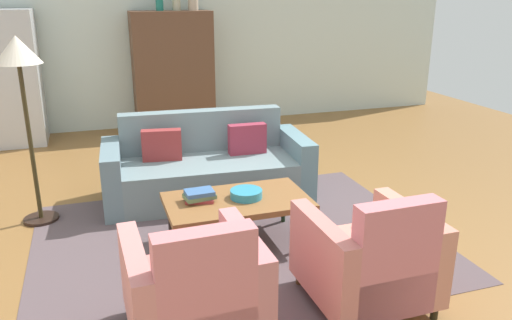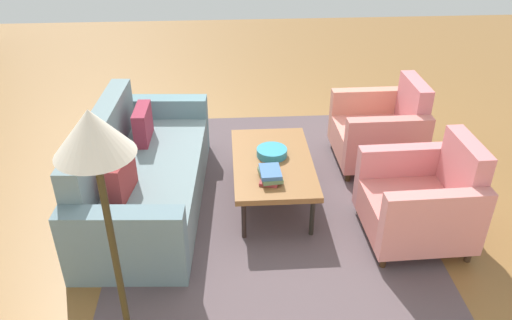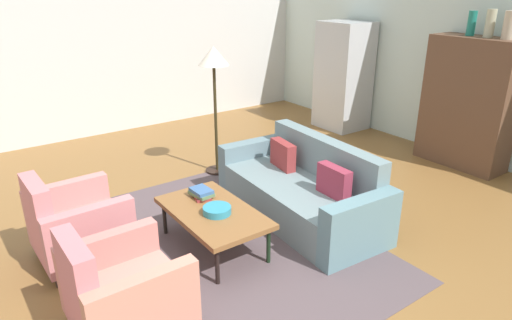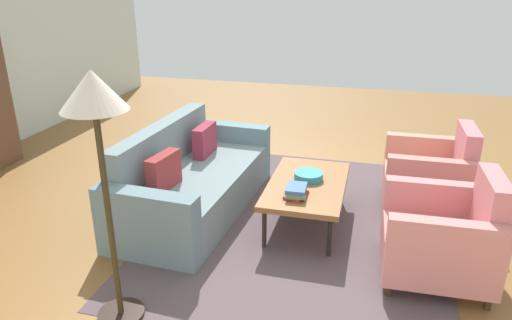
% 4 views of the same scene
% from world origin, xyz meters
% --- Properties ---
extents(ground_plane, '(11.20, 11.20, 0.00)m').
position_xyz_m(ground_plane, '(0.00, 0.00, 0.00)').
color(ground_plane, brown).
extents(wall_back, '(9.33, 0.12, 2.80)m').
position_xyz_m(wall_back, '(0.00, 4.25, 1.40)').
color(wall_back, silver).
rests_on(wall_back, ground).
extents(area_rug, '(3.40, 2.60, 0.01)m').
position_xyz_m(area_rug, '(-0.37, -0.09, 0.00)').
color(area_rug, '#55474B').
rests_on(area_rug, ground).
extents(couch, '(2.15, 1.03, 0.86)m').
position_xyz_m(couch, '(-0.36, 1.04, 0.29)').
color(couch, slate).
rests_on(couch, ground).
extents(coffee_table, '(1.20, 0.70, 0.42)m').
position_xyz_m(coffee_table, '(-0.37, -0.14, 0.38)').
color(coffee_table, black).
rests_on(coffee_table, ground).
extents(armchair_left, '(0.82, 0.82, 0.88)m').
position_xyz_m(armchair_left, '(-0.97, -1.31, 0.34)').
color(armchair_left, '#362212').
rests_on(armchair_left, ground).
extents(armchair_right, '(0.81, 0.81, 0.88)m').
position_xyz_m(armchair_right, '(0.23, -1.31, 0.34)').
color(armchair_right, '#372612').
rests_on(armchair_right, ground).
extents(fruit_bowl, '(0.27, 0.27, 0.07)m').
position_xyz_m(fruit_bowl, '(-0.29, -0.14, 0.45)').
color(fruit_bowl, teal).
rests_on(fruit_bowl, coffee_table).
extents(book_stack, '(0.27, 0.20, 0.10)m').
position_xyz_m(book_stack, '(-0.68, -0.09, 0.46)').
color(book_stack, maroon).
rests_on(book_stack, coffee_table).
extents(cabinet, '(1.20, 0.51, 1.80)m').
position_xyz_m(cabinet, '(-0.21, 3.91, 0.90)').
color(cabinet, brown).
rests_on(cabinet, ground).
extents(refrigerator, '(0.80, 0.73, 1.85)m').
position_xyz_m(refrigerator, '(-2.50, 3.80, 0.93)').
color(refrigerator, '#B7BABF').
rests_on(refrigerator, ground).
extents(floor_lamp, '(0.40, 0.40, 1.72)m').
position_xyz_m(floor_lamp, '(-2.02, 0.89, 1.44)').
color(floor_lamp, black).
rests_on(floor_lamp, ground).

